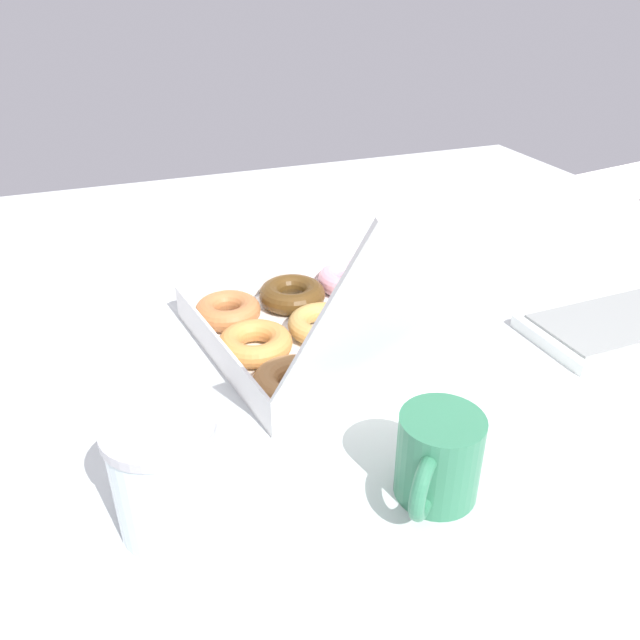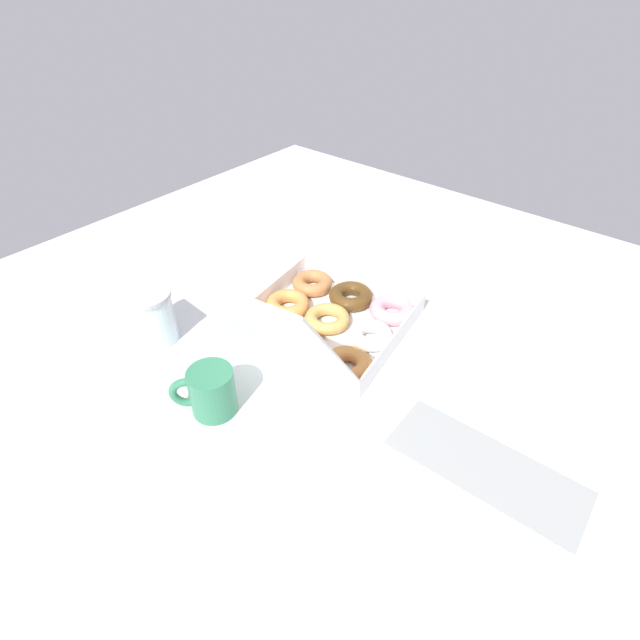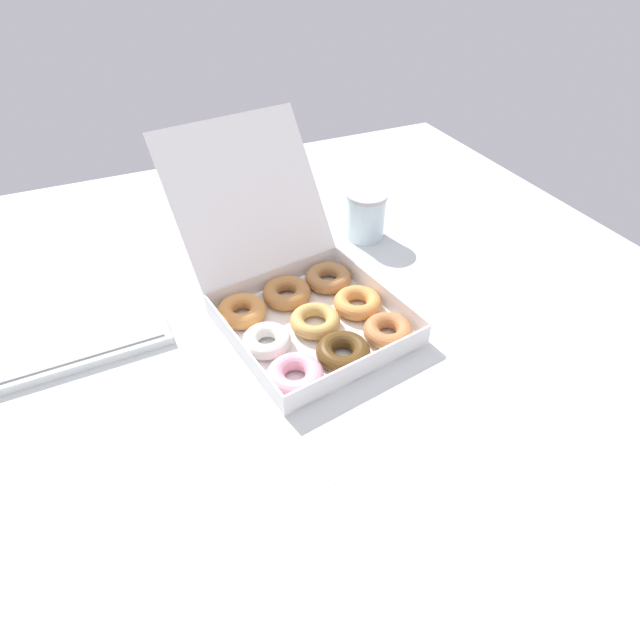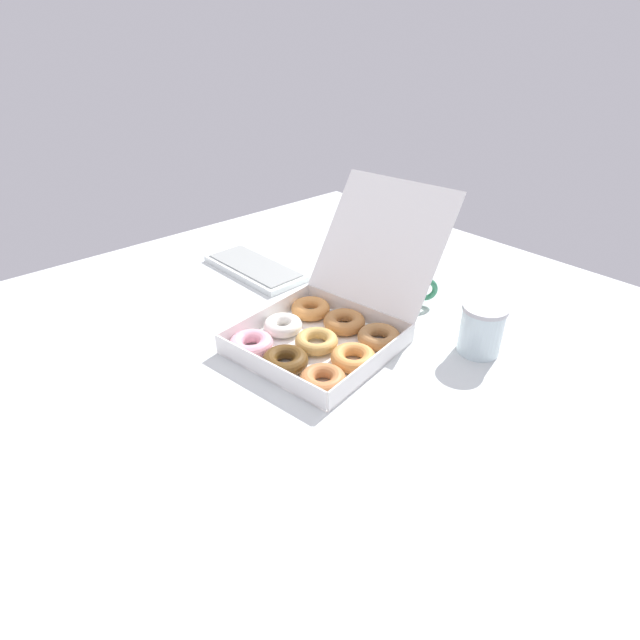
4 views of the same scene
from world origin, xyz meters
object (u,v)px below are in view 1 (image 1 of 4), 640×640
at_px(donut_box, 335,323).
at_px(keyboard, 637,320).
at_px(glass_jar, 166,476).
at_px(coffee_mug, 438,458).

relative_size(donut_box, keyboard, 1.64).
height_order(keyboard, glass_jar, glass_jar).
bearing_deg(coffee_mug, glass_jar, -12.38).
bearing_deg(keyboard, glass_jar, 10.78).
relative_size(keyboard, glass_jar, 2.90).
xyz_separation_m(keyboard, glass_jar, (0.72, 0.14, 0.05)).
height_order(donut_box, keyboard, donut_box).
distance_m(coffee_mug, glass_jar, 0.27).
bearing_deg(keyboard, donut_box, -14.18).
height_order(coffee_mug, glass_jar, glass_jar).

